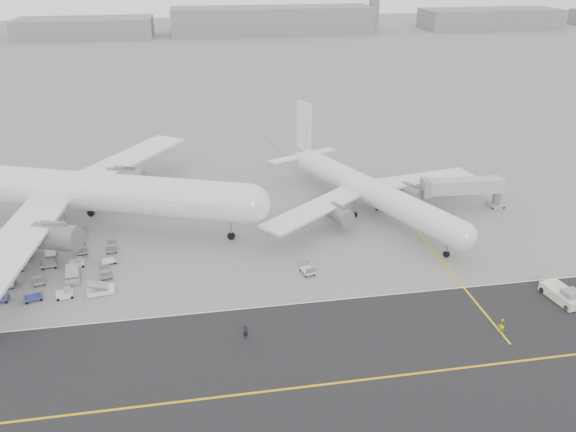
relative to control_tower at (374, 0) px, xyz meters
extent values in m
plane|color=gray|center=(-100.00, -265.00, -16.25)|extent=(700.00, 700.00, 0.00)
cube|color=#242427|center=(-95.00, -283.00, -16.24)|extent=(220.00, 32.00, 0.02)
cube|color=gold|center=(-95.00, -283.00, -16.22)|extent=(220.00, 0.30, 0.01)
cube|color=silver|center=(-95.00, -267.20, -16.22)|extent=(220.00, 0.25, 0.01)
cube|color=gold|center=(-70.00, -260.00, -16.23)|extent=(0.30, 40.00, 0.01)
cylinder|color=gray|center=(0.00, 0.00, -2.25)|extent=(6.00, 6.00, 28.00)
cylinder|color=white|center=(-124.72, -238.56, -9.56)|extent=(55.67, 25.82, 6.53)
sphere|color=white|center=(-98.02, -248.41, -9.56)|extent=(6.40, 6.40, 6.40)
cube|color=white|center=(-131.97, -254.20, -10.38)|extent=(10.30, 31.81, 0.45)
cube|color=white|center=(-120.08, -221.96, -10.38)|extent=(23.32, 29.73, 0.45)
cylinder|color=slate|center=(-127.50, -250.11, -12.01)|extent=(7.91, 6.20, 4.05)
cylinder|color=slate|center=(-119.33, -227.97, -12.01)|extent=(7.91, 6.20, 4.05)
cylinder|color=black|center=(-101.27, -247.21, -15.64)|extent=(1.33, 0.90, 1.23)
cylinder|color=black|center=(-128.03, -241.51, -15.64)|extent=(1.33, 0.90, 1.23)
cylinder|color=black|center=(-125.32, -234.16, -15.64)|extent=(1.33, 0.90, 1.23)
cylinder|color=gray|center=(-101.27, -247.21, -13.92)|extent=(0.36, 0.36, 3.43)
cylinder|color=white|center=(-75.89, -242.61, -11.59)|extent=(20.27, 38.15, 4.55)
sphere|color=white|center=(-67.83, -260.76, -11.59)|extent=(4.46, 4.46, 4.46)
cone|color=white|center=(-84.34, -223.57, -11.25)|extent=(6.89, 8.75, 4.10)
cube|color=white|center=(-84.53, -223.13, -4.95)|extent=(2.23, 4.19, 9.69)
cube|color=white|center=(-88.28, -224.53, -11.13)|extent=(7.53, 4.94, 0.25)
cube|color=white|center=(-80.98, -221.28, -11.13)|extent=(7.53, 4.94, 0.25)
cube|color=white|center=(-87.24, -246.58, -12.16)|extent=(20.17, 17.22, 0.45)
cube|color=white|center=(-65.32, -236.86, -12.16)|extent=(22.31, 8.53, 0.45)
cylinder|color=slate|center=(-83.02, -246.83, -13.29)|extent=(4.55, 5.57, 2.82)
cylinder|color=slate|center=(-67.97, -240.15, -13.29)|extent=(4.55, 5.57, 2.82)
cylinder|color=black|center=(-68.81, -258.55, -15.76)|extent=(0.86, 1.10, 0.99)
cylinder|color=black|center=(-78.97, -242.39, -15.76)|extent=(0.86, 1.10, 0.99)
cylinder|color=black|center=(-73.98, -240.17, -15.76)|extent=(0.86, 1.10, 0.99)
cylinder|color=gray|center=(-68.81, -258.55, -14.57)|extent=(0.36, 0.36, 2.39)
cube|color=beige|center=(-58.25, -272.29, -15.45)|extent=(3.78, 6.27, 1.33)
cube|color=gray|center=(-58.03, -273.60, -14.45)|extent=(2.37, 2.22, 0.85)
cylinder|color=gray|center=(-58.85, -268.74, -15.78)|extent=(0.56, 2.45, 0.15)
cylinder|color=black|center=(-59.09, -274.74, -15.83)|extent=(0.52, 0.90, 0.85)
cylinder|color=black|center=(-59.84, -270.25, -15.83)|extent=(0.52, 0.90, 0.85)
cylinder|color=black|center=(-57.42, -269.85, -15.83)|extent=(0.52, 0.90, 0.85)
cylinder|color=gray|center=(-52.05, -242.44, -14.30)|extent=(1.56, 1.56, 3.90)
cube|color=gray|center=(-52.05, -242.44, -15.91)|extent=(2.67, 2.67, 0.68)
cube|color=#A3A3A7|center=(-58.87, -242.07, -11.77)|extent=(14.76, 3.53, 2.54)
cube|color=gray|center=(-65.88, -241.68, -11.77)|extent=(1.34, 3.18, 2.93)
cylinder|color=black|center=(-50.92, -241.43, -15.96)|extent=(0.32, 0.60, 0.59)
imported|color=black|center=(-101.50, -273.45, -15.30)|extent=(0.82, 0.71, 1.91)
imported|color=yellow|center=(-70.03, -277.50, -15.30)|extent=(1.03, 0.86, 1.91)
camera|label=1|loc=(-105.64, -329.21, 27.10)|focal=35.00mm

